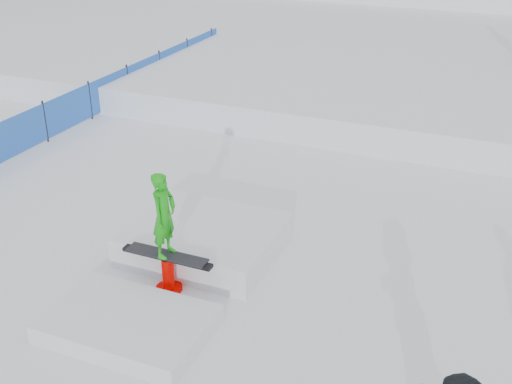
% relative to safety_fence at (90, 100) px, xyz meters
% --- Properties ---
extents(ground, '(120.00, 120.00, 0.00)m').
position_rel_safety_fence_xyz_m(ground, '(6.50, -6.60, -0.55)').
color(ground, white).
extents(snow_midrise, '(50.00, 18.00, 0.80)m').
position_rel_safety_fence_xyz_m(snow_midrise, '(6.50, 9.40, -0.15)').
color(snow_midrise, white).
rests_on(snow_midrise, ground).
extents(safety_fence, '(0.05, 16.00, 1.10)m').
position_rel_safety_fence_xyz_m(safety_fence, '(0.00, 0.00, 0.00)').
color(safety_fence, blue).
rests_on(safety_fence, ground).
extents(jib_rail_feature, '(2.60, 4.40, 2.11)m').
position_rel_safety_fence_xyz_m(jib_rail_feature, '(6.24, -5.91, -0.25)').
color(jib_rail_feature, white).
rests_on(jib_rail_feature, ground).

